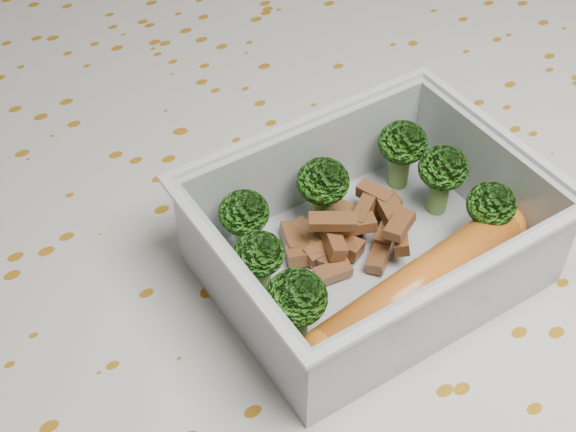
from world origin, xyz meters
TOP-DOWN VIEW (x-y plane):
  - dining_table at (0.00, 0.00)m, footprint 1.40×0.90m
  - tablecloth at (0.00, 0.00)m, footprint 1.46×0.96m
  - lunch_container at (0.03, -0.04)m, footprint 0.18×0.14m
  - broccoli_florets at (0.03, -0.02)m, footprint 0.15×0.10m
  - meat_pile at (0.03, -0.02)m, footprint 0.08×0.06m
  - sausage at (0.03, -0.08)m, footprint 0.16×0.04m

SIDE VIEW (x-z plane):
  - dining_table at x=0.00m, z-range 0.29..1.04m
  - tablecloth at x=0.00m, z-range 0.62..0.81m
  - meat_pile at x=0.03m, z-range 0.76..0.78m
  - lunch_container at x=0.03m, z-range 0.75..0.81m
  - sausage at x=0.03m, z-range 0.77..0.79m
  - broccoli_florets at x=0.03m, z-range 0.77..0.81m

